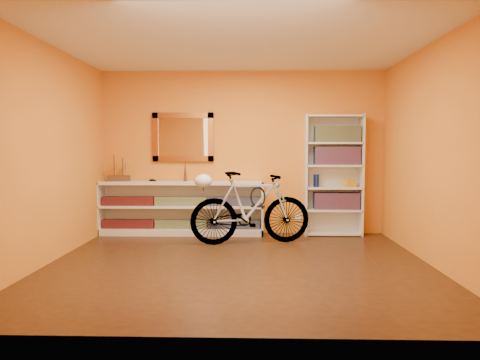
{
  "coord_description": "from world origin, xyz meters",
  "views": [
    {
      "loc": [
        0.16,
        -5.06,
        1.35
      ],
      "look_at": [
        0.0,
        0.7,
        0.95
      ],
      "focal_mm": 32.86,
      "sensor_mm": 36.0,
      "label": 1
    }
  ],
  "objects_px": {
    "console_unit": "(181,208)",
    "bicycle": "(251,208)",
    "helmet": "(203,181)",
    "bookcase": "(333,175)"
  },
  "relations": [
    {
      "from": "bicycle",
      "to": "helmet",
      "type": "height_order",
      "value": "bicycle"
    },
    {
      "from": "console_unit",
      "to": "bookcase",
      "type": "bearing_deg",
      "value": 0.6
    },
    {
      "from": "helmet",
      "to": "bookcase",
      "type": "bearing_deg",
      "value": 22.6
    },
    {
      "from": "console_unit",
      "to": "bookcase",
      "type": "distance_m",
      "value": 2.46
    },
    {
      "from": "bicycle",
      "to": "helmet",
      "type": "distance_m",
      "value": 0.78
    },
    {
      "from": "bookcase",
      "to": "helmet",
      "type": "relative_size",
      "value": 7.66
    },
    {
      "from": "console_unit",
      "to": "bicycle",
      "type": "xyz_separation_m",
      "value": [
        1.11,
        -0.66,
        0.09
      ]
    },
    {
      "from": "console_unit",
      "to": "bicycle",
      "type": "distance_m",
      "value": 1.29
    },
    {
      "from": "bookcase",
      "to": "helmet",
      "type": "xyz_separation_m",
      "value": [
        -1.95,
        -0.81,
        -0.04
      ]
    },
    {
      "from": "bookcase",
      "to": "bicycle",
      "type": "bearing_deg",
      "value": -152.2
    }
  ]
}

